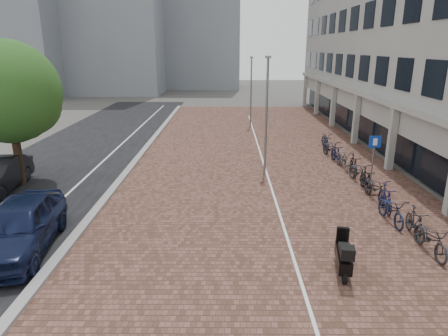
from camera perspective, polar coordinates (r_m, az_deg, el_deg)
ground at (r=12.05m, az=-0.21°, el=-14.45°), size 140.00×140.00×0.00m
plaza_brick at (r=23.22m, az=5.05°, el=1.30°), size 14.50×42.00×0.04m
street_asphalt at (r=24.87m, az=-21.11°, el=1.26°), size 8.00×50.00×0.03m
curb at (r=23.71m, az=-12.32°, el=1.45°), size 0.35×42.00×0.14m
lane_line at (r=24.21m, az=-16.70°, el=1.32°), size 0.12×44.00×0.00m
parking_line at (r=23.23m, az=5.54°, el=1.36°), size 0.10×30.00×0.00m
office_building at (r=29.32m, az=28.13°, el=19.41°), size 8.40×40.00×15.00m
car_navy at (r=14.25m, az=-27.55°, el=-7.48°), size 2.61×5.19×1.70m
scooter_mid at (r=12.14m, az=16.92°, el=-11.82°), size 0.83×1.78×1.18m
parking_sign at (r=18.96m, az=20.82°, el=1.94°), size 0.53×0.09×2.53m
lamp_near at (r=20.23m, az=6.14°, el=7.37°), size 0.12×0.12×5.84m
lamp_far at (r=32.55m, az=3.91°, el=10.83°), size 0.12×0.12×5.53m
street_tree at (r=20.41m, az=-28.29°, el=9.32°), size 4.60×4.60×6.69m
bike_row at (r=20.09m, az=18.75°, el=-0.57°), size 1.16×15.80×1.05m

